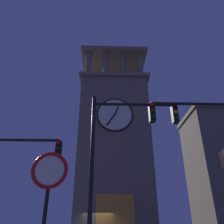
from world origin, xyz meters
The scene contains 3 objects.
clocktower centered at (-1.45, -4.73, 8.73)m, with size 7.75×8.72×23.43m.
traffic_signal_near centered at (-1.11, 11.50, 4.27)m, with size 3.46×0.41×6.44m.
no_horn_sign centered at (0.60, 14.76, 2.46)m, with size 0.78×0.14×3.13m.
Camera 1 is at (-0.59, 19.63, 1.72)m, focal length 36.14 mm.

